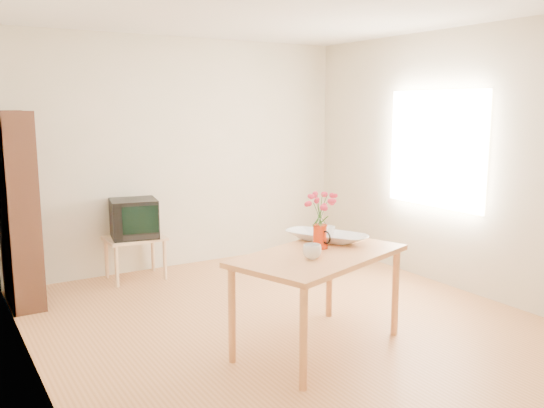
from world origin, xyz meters
TOP-DOWN VIEW (x-y plane):
  - room at (0.03, 0.00)m, footprint 4.50×4.50m
  - table at (-0.08, -0.51)m, footprint 1.51×1.15m
  - tv_stand at (-0.70, 1.97)m, footprint 0.60×0.45m
  - bookshelf at (-1.85, 1.75)m, footprint 0.28×0.70m
  - pitcher at (0.02, -0.38)m, footprint 0.13×0.20m
  - flowers at (0.02, -0.38)m, footprint 0.21×0.21m
  - mug at (-0.21, -0.61)m, footprint 0.19×0.19m
  - bowl at (0.20, -0.22)m, footprint 0.61×0.61m
  - teacup_a at (0.16, -0.22)m, footprint 0.11×0.11m
  - teacup_b at (0.25, -0.20)m, footprint 0.08×0.08m
  - television at (-0.70, 1.98)m, footprint 0.54×0.51m

SIDE VIEW (x-z plane):
  - tv_stand at x=-0.70m, z-range 0.16..0.62m
  - table at x=-0.08m, z-range 0.29..1.04m
  - television at x=-0.70m, z-range 0.46..0.87m
  - mug at x=-0.21m, z-range 0.75..0.86m
  - pitcher at x=0.02m, z-range 0.74..0.93m
  - bookshelf at x=-1.85m, z-range -0.06..1.74m
  - teacup_b at x=0.25m, z-range 0.89..0.96m
  - teacup_a at x=0.16m, z-range 0.89..0.96m
  - bowl at x=0.20m, z-range 0.75..1.17m
  - flowers at x=0.02m, z-range 0.93..1.23m
  - room at x=0.03m, z-range -0.95..3.55m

